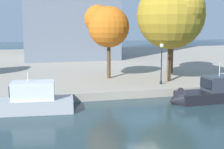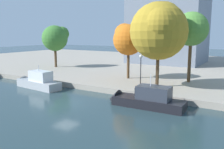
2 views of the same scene
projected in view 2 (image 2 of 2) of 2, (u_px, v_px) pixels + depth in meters
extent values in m
plane|color=#23383D|center=(66.00, 104.00, 27.22)|extent=(220.00, 220.00, 0.00)
cube|color=gray|center=(166.00, 66.00, 55.66)|extent=(120.00, 55.00, 0.76)
cube|color=#9EA3A8|center=(39.00, 86.00, 34.99)|extent=(7.64, 2.92, 1.59)
cone|color=#9EA3A8|center=(22.00, 82.00, 37.42)|extent=(1.40, 2.21, 2.11)
cube|color=silver|center=(41.00, 76.00, 34.40)|extent=(3.51, 2.09, 1.44)
cube|color=black|center=(35.00, 75.00, 35.16)|extent=(1.05, 1.74, 0.86)
cylinder|color=silver|center=(38.00, 68.00, 34.43)|extent=(0.08, 0.08, 0.81)
cube|color=black|center=(148.00, 104.00, 25.92)|extent=(7.73, 2.64, 1.31)
cone|color=black|center=(114.00, 99.00, 27.99)|extent=(1.26, 2.34, 2.31)
cube|color=#2D333D|center=(154.00, 93.00, 25.42)|extent=(3.50, 2.04, 1.39)
cube|color=black|center=(142.00, 91.00, 26.06)|extent=(0.97, 1.85, 0.84)
cylinder|color=silver|center=(151.00, 80.00, 25.38)|extent=(0.08, 0.08, 1.27)
cylinder|color=#2D2D33|center=(38.00, 76.00, 38.86)|extent=(0.23, 0.23, 0.57)
sphere|color=#2D2D33|center=(38.00, 74.00, 38.80)|extent=(0.25, 0.25, 0.25)
cylinder|color=black|center=(141.00, 73.00, 31.64)|extent=(0.12, 0.12, 3.94)
sphere|color=white|center=(141.00, 56.00, 31.28)|extent=(0.41, 0.41, 0.41)
cylinder|color=black|center=(140.00, 86.00, 31.94)|extent=(0.26, 0.26, 0.30)
cylinder|color=#4C3823|center=(128.00, 65.00, 38.22)|extent=(0.43, 0.43, 4.24)
sphere|color=#BC6019|center=(128.00, 40.00, 37.56)|extent=(4.79, 4.79, 4.79)
sphere|color=#BC6019|center=(125.00, 34.00, 38.61)|extent=(3.23, 3.23, 3.23)
sphere|color=#BC6019|center=(126.00, 38.00, 38.30)|extent=(2.56, 2.56, 2.56)
cylinder|color=#4C3823|center=(56.00, 57.00, 51.14)|extent=(0.51, 0.51, 4.04)
sphere|color=#38702D|center=(55.00, 38.00, 50.47)|extent=(5.31, 5.31, 5.31)
sphere|color=#38702D|center=(62.00, 34.00, 50.80)|extent=(2.99, 2.99, 2.99)
sphere|color=#38702D|center=(50.00, 37.00, 50.66)|extent=(2.70, 2.70, 2.70)
cylinder|color=#4C3823|center=(189.00, 62.00, 35.16)|extent=(0.47, 0.47, 5.83)
sphere|color=#4C8438|center=(191.00, 29.00, 34.37)|extent=(4.82, 4.82, 4.82)
sphere|color=#4C8438|center=(181.00, 30.00, 34.20)|extent=(3.27, 3.27, 3.27)
sphere|color=#4C8438|center=(193.00, 25.00, 33.48)|extent=(2.17, 2.17, 2.17)
cylinder|color=#4C3823|center=(157.00, 70.00, 32.13)|extent=(0.44, 0.44, 4.52)
sphere|color=olive|center=(159.00, 31.00, 31.28)|extent=(7.45, 7.45, 7.45)
sphere|color=olive|center=(160.00, 25.00, 29.49)|extent=(4.47, 4.47, 4.47)
sphere|color=olive|center=(163.00, 20.00, 31.50)|extent=(4.83, 4.83, 4.83)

